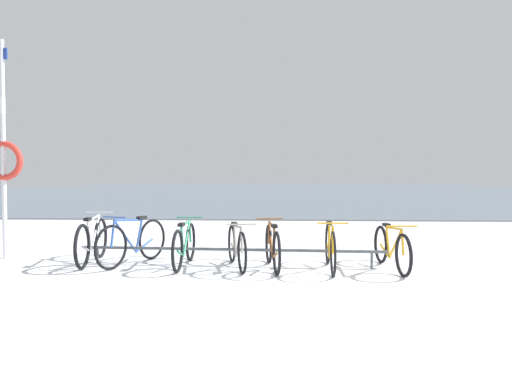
{
  "coord_description": "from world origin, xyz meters",
  "views": [
    {
      "loc": [
        -0.52,
        -5.19,
        1.46
      ],
      "look_at": [
        -1.05,
        5.16,
        1.13
      ],
      "focal_mm": 30.73,
      "sensor_mm": 36.0,
      "label": 1
    }
  ],
  "objects_px": {
    "bicycle_4": "(272,247)",
    "rescue_post": "(3,155)",
    "bicycle_1": "(133,242)",
    "bicycle_5": "(330,247)",
    "bicycle_0": "(92,241)",
    "bicycle_3": "(237,247)",
    "bicycle_2": "(185,245)",
    "bicycle_6": "(391,248)"
  },
  "relations": [
    {
      "from": "bicycle_6",
      "to": "rescue_post",
      "type": "relative_size",
      "value": 0.44
    },
    {
      "from": "bicycle_4",
      "to": "bicycle_5",
      "type": "xyz_separation_m",
      "value": [
        0.92,
        -0.05,
        0.01
      ]
    },
    {
      "from": "bicycle_2",
      "to": "rescue_post",
      "type": "distance_m",
      "value": 3.77
    },
    {
      "from": "bicycle_1",
      "to": "bicycle_5",
      "type": "relative_size",
      "value": 0.99
    },
    {
      "from": "bicycle_4",
      "to": "bicycle_5",
      "type": "relative_size",
      "value": 0.97
    },
    {
      "from": "bicycle_1",
      "to": "bicycle_2",
      "type": "height_order",
      "value": "bicycle_1"
    },
    {
      "from": "bicycle_1",
      "to": "bicycle_2",
      "type": "relative_size",
      "value": 0.99
    },
    {
      "from": "bicycle_3",
      "to": "bicycle_4",
      "type": "relative_size",
      "value": 0.98
    },
    {
      "from": "bicycle_0",
      "to": "bicycle_3",
      "type": "relative_size",
      "value": 1.12
    },
    {
      "from": "bicycle_1",
      "to": "rescue_post",
      "type": "bearing_deg",
      "value": 170.83
    },
    {
      "from": "bicycle_2",
      "to": "bicycle_6",
      "type": "height_order",
      "value": "bicycle_2"
    },
    {
      "from": "bicycle_3",
      "to": "rescue_post",
      "type": "distance_m",
      "value": 4.59
    },
    {
      "from": "bicycle_5",
      "to": "bicycle_4",
      "type": "bearing_deg",
      "value": 176.62
    },
    {
      "from": "bicycle_0",
      "to": "rescue_post",
      "type": "bearing_deg",
      "value": 169.26
    },
    {
      "from": "bicycle_4",
      "to": "rescue_post",
      "type": "relative_size",
      "value": 0.41
    },
    {
      "from": "bicycle_2",
      "to": "rescue_post",
      "type": "relative_size",
      "value": 0.42
    },
    {
      "from": "bicycle_4",
      "to": "bicycle_5",
      "type": "height_order",
      "value": "bicycle_5"
    },
    {
      "from": "bicycle_1",
      "to": "bicycle_4",
      "type": "bearing_deg",
      "value": -6.33
    },
    {
      "from": "bicycle_2",
      "to": "bicycle_3",
      "type": "relative_size",
      "value": 1.05
    },
    {
      "from": "bicycle_1",
      "to": "bicycle_2",
      "type": "distance_m",
      "value": 0.92
    },
    {
      "from": "bicycle_0",
      "to": "bicycle_3",
      "type": "xyz_separation_m",
      "value": [
        2.52,
        -0.28,
        -0.04
      ]
    },
    {
      "from": "bicycle_5",
      "to": "rescue_post",
      "type": "height_order",
      "value": "rescue_post"
    },
    {
      "from": "bicycle_1",
      "to": "bicycle_4",
      "type": "distance_m",
      "value": 2.38
    },
    {
      "from": "bicycle_3",
      "to": "bicycle_6",
      "type": "height_order",
      "value": "bicycle_3"
    },
    {
      "from": "bicycle_4",
      "to": "rescue_post",
      "type": "distance_m",
      "value": 5.14
    },
    {
      "from": "bicycle_0",
      "to": "bicycle_3",
      "type": "height_order",
      "value": "bicycle_0"
    },
    {
      "from": "bicycle_0",
      "to": "bicycle_4",
      "type": "height_order",
      "value": "bicycle_0"
    },
    {
      "from": "bicycle_0",
      "to": "bicycle_1",
      "type": "distance_m",
      "value": 0.74
    },
    {
      "from": "bicycle_0",
      "to": "bicycle_5",
      "type": "xyz_separation_m",
      "value": [
        4.02,
        -0.39,
        -0.02
      ]
    },
    {
      "from": "bicycle_2",
      "to": "bicycle_5",
      "type": "xyz_separation_m",
      "value": [
        2.37,
        -0.19,
        0.01
      ]
    },
    {
      "from": "rescue_post",
      "to": "bicycle_0",
      "type": "bearing_deg",
      "value": -10.74
    },
    {
      "from": "bicycle_6",
      "to": "bicycle_3",
      "type": "bearing_deg",
      "value": 179.71
    },
    {
      "from": "bicycle_0",
      "to": "bicycle_6",
      "type": "height_order",
      "value": "bicycle_0"
    },
    {
      "from": "bicycle_3",
      "to": "bicycle_0",
      "type": "bearing_deg",
      "value": 173.7
    },
    {
      "from": "bicycle_3",
      "to": "bicycle_4",
      "type": "bearing_deg",
      "value": -5.23
    },
    {
      "from": "bicycle_1",
      "to": "bicycle_3",
      "type": "relative_size",
      "value": 1.04
    },
    {
      "from": "bicycle_2",
      "to": "bicycle_5",
      "type": "height_order",
      "value": "bicycle_5"
    },
    {
      "from": "bicycle_1",
      "to": "rescue_post",
      "type": "distance_m",
      "value": 2.94
    },
    {
      "from": "bicycle_4",
      "to": "bicycle_6",
      "type": "xyz_separation_m",
      "value": [
        1.9,
        0.04,
        -0.01
      ]
    },
    {
      "from": "bicycle_1",
      "to": "bicycle_3",
      "type": "distance_m",
      "value": 1.8
    },
    {
      "from": "bicycle_4",
      "to": "rescue_post",
      "type": "xyz_separation_m",
      "value": [
        -4.87,
        0.67,
        1.53
      ]
    },
    {
      "from": "bicycle_2",
      "to": "bicycle_6",
      "type": "distance_m",
      "value": 3.35
    }
  ]
}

